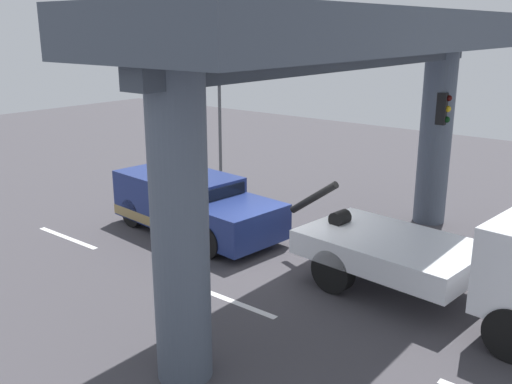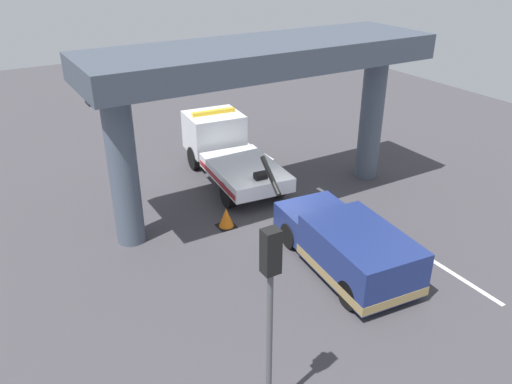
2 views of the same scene
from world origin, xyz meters
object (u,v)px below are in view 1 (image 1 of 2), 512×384
Objects in this scene: tow_truck_white at (476,261)px; traffic_light_near at (220,93)px; traffic_cone_orange at (353,232)px; traffic_light_far at (441,130)px; towed_van_green at (191,205)px.

tow_truck_white is 1.62× the size of traffic_light_near.
traffic_light_near is 8.48m from traffic_cone_orange.
traffic_light_near is 8.51m from traffic_light_far.
traffic_light_far reaches higher than towed_van_green.
towed_van_green is 4.62m from traffic_cone_orange.
tow_truck_white reaches higher than towed_van_green.
tow_truck_white is 4.48m from traffic_cone_orange.
traffic_light_far is at bearing 119.70° from tow_truck_white.
traffic_light_far is (8.50, 0.00, -0.43)m from traffic_light_near.
towed_van_green is 7.43m from traffic_light_far.
tow_truck_white is 5.91m from traffic_light_far.
traffic_cone_orange is at bearing 25.48° from towed_van_green.
traffic_cone_orange is (4.15, 1.98, -0.44)m from towed_van_green.
traffic_light_far is at bearing 42.76° from towed_van_green.
traffic_light_near is 6.28× the size of traffic_cone_orange.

